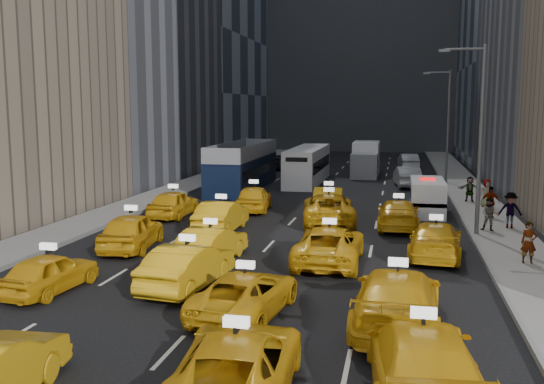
% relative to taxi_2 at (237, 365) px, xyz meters
% --- Properties ---
extents(ground, '(160.00, 160.00, 0.00)m').
position_rel_taxi_2_xyz_m(ground, '(-2.33, 6.02, -0.74)').
color(ground, black).
rests_on(ground, ground).
extents(sidewalk_west, '(3.00, 90.00, 0.15)m').
position_rel_taxi_2_xyz_m(sidewalk_west, '(-12.83, 31.02, -0.67)').
color(sidewalk_west, gray).
rests_on(sidewalk_west, ground).
extents(sidewalk_east, '(3.00, 90.00, 0.15)m').
position_rel_taxi_2_xyz_m(sidewalk_east, '(8.17, 31.02, -0.67)').
color(sidewalk_east, gray).
rests_on(sidewalk_east, ground).
extents(curb_west, '(0.15, 90.00, 0.18)m').
position_rel_taxi_2_xyz_m(curb_west, '(-11.38, 31.02, -0.65)').
color(curb_west, slate).
rests_on(curb_west, ground).
extents(curb_east, '(0.15, 90.00, 0.18)m').
position_rel_taxi_2_xyz_m(curb_east, '(6.72, 31.02, -0.65)').
color(curb_east, slate).
rests_on(curb_east, ground).
extents(building_backdrop, '(30.00, 12.00, 40.00)m').
position_rel_taxi_2_xyz_m(building_backdrop, '(-2.33, 78.02, 19.26)').
color(building_backdrop, slate).
rests_on(building_backdrop, ground).
extents(streetlight_near, '(2.15, 0.22, 9.00)m').
position_rel_taxi_2_xyz_m(streetlight_near, '(6.85, 18.02, 4.18)').
color(streetlight_near, '#595B60').
rests_on(streetlight_near, ground).
extents(streetlight_far, '(2.15, 0.22, 9.00)m').
position_rel_taxi_2_xyz_m(streetlight_far, '(6.85, 38.02, 4.18)').
color(streetlight_far, '#595B60').
rests_on(streetlight_far, ground).
extents(taxi_2, '(2.91, 5.53, 1.48)m').
position_rel_taxi_2_xyz_m(taxi_2, '(0.00, 0.00, 0.00)').
color(taxi_2, gold).
rests_on(taxi_2, ground).
extents(taxi_3, '(2.75, 5.74, 1.61)m').
position_rel_taxi_2_xyz_m(taxi_3, '(3.85, 1.00, 0.06)').
color(taxi_3, gold).
rests_on(taxi_3, ground).
extents(taxi_4, '(1.98, 4.10, 1.35)m').
position_rel_taxi_2_xyz_m(taxi_4, '(-8.09, 5.93, -0.07)').
color(taxi_4, gold).
rests_on(taxi_4, ground).
extents(taxi_5, '(2.15, 4.84, 1.54)m').
position_rel_taxi_2_xyz_m(taxi_5, '(-3.72, 7.33, 0.03)').
color(taxi_5, gold).
rests_on(taxi_5, ground).
extents(taxi_6, '(2.76, 4.99, 1.32)m').
position_rel_taxi_2_xyz_m(taxi_6, '(-1.12, 5.12, -0.08)').
color(taxi_6, gold).
rests_on(taxi_6, ground).
extents(taxi_7, '(2.60, 5.86, 1.67)m').
position_rel_taxi_2_xyz_m(taxi_7, '(3.30, 4.99, 0.09)').
color(taxi_7, gold).
rests_on(taxi_7, ground).
extents(taxi_8, '(2.50, 4.95, 1.61)m').
position_rel_taxi_2_xyz_m(taxi_8, '(-8.06, 12.24, 0.07)').
color(taxi_8, gold).
rests_on(taxi_8, ground).
extents(taxi_9, '(2.03, 4.55, 1.45)m').
position_rel_taxi_2_xyz_m(taxi_9, '(-4.00, 10.80, -0.02)').
color(taxi_9, gold).
rests_on(taxi_9, ground).
extents(taxi_10, '(2.51, 5.40, 1.50)m').
position_rel_taxi_2_xyz_m(taxi_10, '(0.65, 11.57, 0.01)').
color(taxi_10, gold).
rests_on(taxi_10, ground).
extents(taxi_11, '(2.47, 5.23, 1.47)m').
position_rel_taxi_2_xyz_m(taxi_11, '(4.80, 13.42, -0.00)').
color(taxi_11, gold).
rests_on(taxi_11, ground).
extents(taxi_12, '(1.82, 4.51, 1.54)m').
position_rel_taxi_2_xyz_m(taxi_12, '(-9.10, 19.96, 0.03)').
color(taxi_12, gold).
rests_on(taxi_12, ground).
extents(taxi_13, '(1.67, 4.71, 1.55)m').
position_rel_taxi_2_xyz_m(taxi_13, '(-5.32, 16.69, 0.03)').
color(taxi_13, gold).
rests_on(taxi_13, ground).
extents(taxi_14, '(3.42, 6.07, 1.60)m').
position_rel_taxi_2_xyz_m(taxi_14, '(-0.34, 19.89, 0.06)').
color(taxi_14, gold).
rests_on(taxi_14, ground).
extents(taxi_15, '(2.12, 5.09, 1.47)m').
position_rel_taxi_2_xyz_m(taxi_15, '(3.28, 19.28, -0.01)').
color(taxi_15, gold).
rests_on(taxi_15, ground).
extents(taxi_16, '(2.29, 4.72, 1.55)m').
position_rel_taxi_2_xyz_m(taxi_16, '(-5.14, 22.81, 0.03)').
color(taxi_16, gold).
rests_on(taxi_16, ground).
extents(taxi_17, '(1.91, 4.71, 1.52)m').
position_rel_taxi_2_xyz_m(taxi_17, '(-0.72, 23.13, 0.02)').
color(taxi_17, gold).
rests_on(taxi_17, ground).
extents(nypd_van, '(2.13, 4.99, 2.11)m').
position_rel_taxi_2_xyz_m(nypd_van, '(4.91, 24.07, 0.21)').
color(nypd_van, white).
rests_on(nypd_van, ground).
extents(double_decker, '(3.03, 11.85, 3.43)m').
position_rel_taxi_2_xyz_m(double_decker, '(-8.20, 32.06, 0.96)').
color(double_decker, black).
rests_on(double_decker, ground).
extents(city_bus, '(2.34, 11.07, 2.86)m').
position_rel_taxi_2_xyz_m(city_bus, '(-4.03, 36.94, 0.67)').
color(city_bus, white).
rests_on(city_bus, ground).
extents(box_truck, '(2.96, 6.80, 3.02)m').
position_rel_taxi_2_xyz_m(box_truck, '(0.32, 42.84, 0.74)').
color(box_truck, silver).
rests_on(box_truck, ground).
extents(misc_car_0, '(2.25, 4.98, 1.59)m').
position_rel_taxi_2_xyz_m(misc_car_0, '(3.90, 35.95, 0.05)').
color(misc_car_0, '#9EA1A6').
rests_on(misc_car_0, ground).
extents(misc_car_1, '(2.63, 5.17, 1.40)m').
position_rel_taxi_2_xyz_m(misc_car_1, '(-8.06, 46.95, -0.04)').
color(misc_car_1, black).
rests_on(misc_car_1, ground).
extents(misc_car_2, '(2.10, 4.93, 1.42)m').
position_rel_taxi_2_xyz_m(misc_car_2, '(-0.60, 50.23, -0.03)').
color(misc_car_2, slate).
rests_on(misc_car_2, ground).
extents(misc_car_3, '(2.38, 4.70, 1.53)m').
position_rel_taxi_2_xyz_m(misc_car_3, '(-5.19, 51.20, 0.03)').
color(misc_car_3, black).
rests_on(misc_car_3, ground).
extents(misc_car_4, '(2.16, 4.86, 1.55)m').
position_rel_taxi_2_xyz_m(misc_car_4, '(4.15, 49.63, 0.03)').
color(misc_car_4, '#B7BBC0').
rests_on(misc_car_4, ground).
extents(pedestrian_0, '(0.60, 0.39, 1.64)m').
position_rel_taxi_2_xyz_m(pedestrian_0, '(8.24, 12.65, 0.23)').
color(pedestrian_0, gray).
rests_on(pedestrian_0, sidewalk_east).
extents(pedestrian_1, '(0.88, 0.63, 1.64)m').
position_rel_taxi_2_xyz_m(pedestrian_1, '(7.65, 18.80, 0.23)').
color(pedestrian_1, gray).
rests_on(pedestrian_1, sidewalk_east).
extents(pedestrian_2, '(1.23, 0.67, 1.80)m').
position_rel_taxi_2_xyz_m(pedestrian_2, '(8.74, 19.73, 0.31)').
color(pedestrian_2, gray).
rests_on(pedestrian_2, sidewalk_east).
extents(pedestrian_3, '(1.05, 0.56, 1.72)m').
position_rel_taxi_2_xyz_m(pedestrian_3, '(8.18, 22.59, 0.27)').
color(pedestrian_3, gray).
rests_on(pedestrian_3, sidewalk_east).
extents(pedestrian_4, '(0.90, 0.62, 1.68)m').
position_rel_taxi_2_xyz_m(pedestrian_4, '(8.49, 26.34, 0.25)').
color(pedestrian_4, gray).
rests_on(pedestrian_4, sidewalk_east).
extents(pedestrian_5, '(1.49, 0.48, 1.59)m').
position_rel_taxi_2_xyz_m(pedestrian_5, '(7.73, 28.34, 0.20)').
color(pedestrian_5, gray).
rests_on(pedestrian_5, sidewalk_east).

